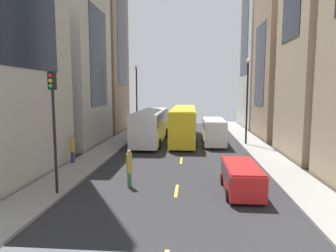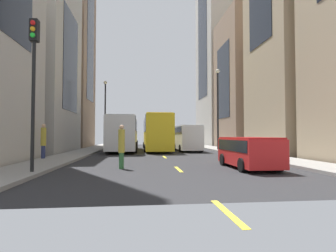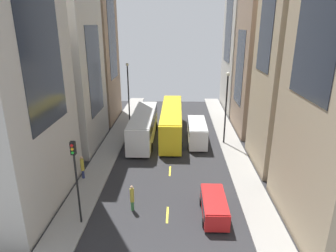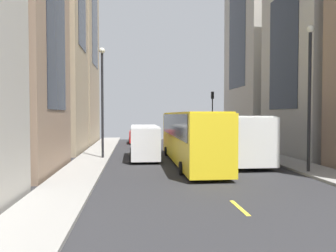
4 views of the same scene
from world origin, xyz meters
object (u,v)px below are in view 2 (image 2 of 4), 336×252
Objects in this scene: streetcar_yellow at (156,131)px; traffic_light_near_corner at (34,66)px; car_red_0 at (248,150)px; pedestrian_walking_far at (121,145)px; delivery_van_white at (187,136)px; pedestrian_crossing_near at (43,140)px; city_bus_white at (124,131)px.

traffic_light_near_corner reaches higher than streetcar_yellow.
pedestrian_walking_far is at bearing 175.71° from car_red_0.
traffic_light_near_corner is (-3.42, -1.77, 3.29)m from pedestrian_walking_far.
pedestrian_crossing_near is at bearing -139.72° from delivery_van_white.
city_bus_white is 5.38× the size of pedestrian_crossing_near.
pedestrian_walking_far is at bearing -112.50° from delivery_van_white.
pedestrian_crossing_near is 7.26m from traffic_light_near_corner.
pedestrian_crossing_near is at bearing 156.15° from car_red_0.
city_bus_white reaches higher than delivery_van_white.
car_red_0 is 12.39m from pedestrian_crossing_near.
delivery_van_white is 1.43× the size of car_red_0.
pedestrian_walking_far reaches higher than car_red_0.
traffic_light_near_corner is (1.77, -6.32, 3.10)m from pedestrian_crossing_near.
city_bus_white is 14.72m from pedestrian_walking_far.
streetcar_yellow reaches higher than car_red_0.
pedestrian_crossing_near is (-10.90, -9.23, -0.19)m from delivery_van_white.
pedestrian_crossing_near is at bearing -113.56° from city_bus_white.
pedestrian_crossing_near reaches higher than pedestrian_walking_far.
car_red_0 is at bearing -78.18° from streetcar_yellow.
streetcar_yellow is 6.58× the size of pedestrian_walking_far.
city_bus_white is 16.68m from car_red_0.
traffic_light_near_corner is at bearing -122.19° from pedestrian_crossing_near.
traffic_light_near_corner reaches higher than delivery_van_white.
traffic_light_near_corner is at bearing -146.23° from pedestrian_walking_far.
city_bus_white is at bearing 80.86° from traffic_light_near_corner.
pedestrian_crossing_near is 0.35× the size of traffic_light_near_corner.
streetcar_yellow is 2.26× the size of traffic_light_near_corner.
traffic_light_near_corner reaches higher than city_bus_white.
streetcar_yellow is 4.08m from delivery_van_white.
streetcar_yellow is 3.27× the size of car_red_0.
pedestrian_crossing_near reaches higher than car_red_0.
pedestrian_crossing_near is (-4.42, -10.13, -0.69)m from city_bus_white.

